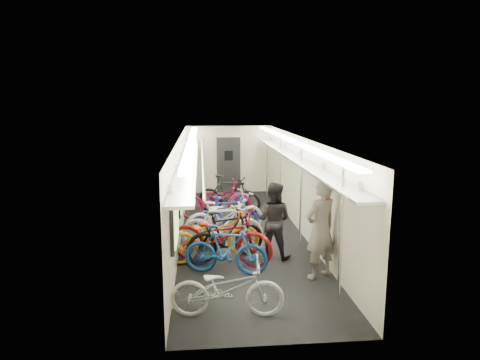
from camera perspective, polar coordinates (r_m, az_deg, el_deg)
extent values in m
plane|color=black|center=(10.81, 0.22, -7.16)|extent=(10.00, 10.00, 0.00)
plane|color=white|center=(10.33, 0.23, 5.63)|extent=(10.00, 10.00, 0.00)
plane|color=beige|center=(10.47, -7.97, -1.05)|extent=(0.00, 10.00, 10.00)
plane|color=beige|center=(10.75, 8.21, -0.75)|extent=(0.00, 10.00, 10.00)
plane|color=beige|center=(15.42, -1.55, 2.77)|extent=(3.00, 0.00, 3.00)
plane|color=beige|center=(5.73, 5.10, -10.83)|extent=(3.00, 0.00, 3.00)
cube|color=black|center=(7.35, -8.79, -5.66)|extent=(0.06, 1.10, 0.80)
cube|color=#8AD35C|center=(7.35, -8.48, -5.65)|extent=(0.02, 0.96, 0.66)
cube|color=black|center=(9.48, -8.01, -1.96)|extent=(0.06, 1.10, 0.80)
cube|color=#8AD35C|center=(9.48, -7.77, -1.95)|extent=(0.02, 0.96, 0.66)
cube|color=black|center=(11.64, -7.52, 0.38)|extent=(0.06, 1.10, 0.80)
cube|color=#8AD35C|center=(11.64, -7.32, 0.38)|extent=(0.02, 0.96, 0.66)
cube|color=black|center=(13.81, -7.18, 1.98)|extent=(0.06, 1.10, 0.80)
cube|color=#8AD35C|center=(13.81, -7.01, 1.98)|extent=(0.02, 0.96, 0.66)
cube|color=yellow|center=(8.40, -8.29, -3.24)|extent=(0.02, 0.22, 0.30)
cube|color=yellow|center=(10.55, -7.69, -0.40)|extent=(0.02, 0.22, 0.30)
cube|color=yellow|center=(12.71, -7.29, 1.47)|extent=(0.02, 0.22, 0.30)
cube|color=black|center=(15.39, -1.53, 2.00)|extent=(0.85, 0.08, 2.00)
cube|color=#999BA0|center=(10.34, -6.85, 2.88)|extent=(0.40, 9.70, 0.05)
cube|color=#999BA0|center=(10.58, 7.16, 3.05)|extent=(0.40, 9.70, 0.05)
cylinder|color=silver|center=(10.33, -5.03, 3.46)|extent=(0.04, 9.70, 0.04)
cylinder|color=silver|center=(10.51, 5.41, 3.58)|extent=(0.04, 9.70, 0.04)
cube|color=white|center=(10.29, -6.46, 5.21)|extent=(0.18, 9.60, 0.04)
cube|color=white|center=(10.52, 6.78, 5.31)|extent=(0.18, 9.60, 0.04)
cylinder|color=silver|center=(7.14, 13.34, -6.74)|extent=(0.05, 0.05, 2.38)
cylinder|color=silver|center=(9.74, 8.14, -1.93)|extent=(0.05, 0.05, 2.38)
cylinder|color=silver|center=(12.14, 5.43, 0.60)|extent=(0.05, 0.05, 2.38)
cylinder|color=silver|center=(14.57, 3.62, 2.29)|extent=(0.05, 0.05, 2.38)
imported|color=silver|center=(6.74, -1.71, -14.25)|extent=(1.79, 0.76, 0.92)
imported|color=navy|center=(8.26, -1.91, -9.28)|extent=(1.68, 0.84, 0.97)
imported|color=maroon|center=(8.75, -2.62, -7.48)|extent=(2.32, 1.57, 1.16)
imported|color=black|center=(8.90, -1.86, -7.41)|extent=(1.85, 1.20, 1.08)
imported|color=orange|center=(8.93, -3.65, -7.40)|extent=(2.16, 1.23, 1.07)
imported|color=white|center=(9.60, -2.39, -6.04)|extent=(1.85, 0.61, 1.09)
imported|color=#A4A4A9|center=(10.36, -2.02, -4.74)|extent=(2.23, 1.55, 1.11)
imported|color=#1A279D|center=(10.74, -1.78, -4.61)|extent=(1.64, 0.67, 0.96)
imported|color=maroon|center=(12.08, -3.27, -2.61)|extent=(2.12, 0.90, 1.08)
imported|color=black|center=(12.46, -1.48, -2.01)|extent=(1.98, 1.25, 1.15)
imported|color=slate|center=(8.10, 10.68, -6.45)|extent=(0.82, 0.72, 1.89)
imported|color=black|center=(9.05, 4.46, -5.37)|extent=(0.97, 0.89, 1.62)
cube|color=red|center=(8.63, 12.31, -3.14)|extent=(0.28, 0.19, 0.38)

